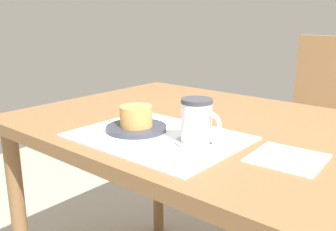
% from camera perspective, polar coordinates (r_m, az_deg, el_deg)
% --- Properties ---
extents(dining_table, '(1.25, 0.81, 0.74)m').
position_cam_1_polar(dining_table, '(1.10, 8.62, -5.43)').
color(dining_table, brown).
rests_on(dining_table, ground_plane).
extents(wooden_chair, '(0.42, 0.42, 0.95)m').
position_cam_1_polar(wooden_chair, '(1.75, 22.86, -3.40)').
color(wooden_chair, '#997047').
rests_on(wooden_chair, ground_plane).
extents(placemat, '(0.42, 0.32, 0.00)m').
position_cam_1_polar(placemat, '(0.96, -1.54, -3.23)').
color(placemat, white).
rests_on(placemat, dining_table).
extents(pastry_plate, '(0.16, 0.16, 0.01)m').
position_cam_1_polar(pastry_plate, '(1.01, -4.85, -1.92)').
color(pastry_plate, '#333842').
rests_on(pastry_plate, placemat).
extents(pastry, '(0.09, 0.09, 0.05)m').
position_cam_1_polar(pastry, '(1.00, -4.89, -0.09)').
color(pastry, tan).
rests_on(pastry, pastry_plate).
extents(coffee_coaster, '(0.10, 0.10, 0.00)m').
position_cam_1_polar(coffee_coaster, '(0.91, 4.28, -4.06)').
color(coffee_coaster, '#99999E').
rests_on(coffee_coaster, placemat).
extents(coffee_mug, '(0.11, 0.08, 0.11)m').
position_cam_1_polar(coffee_mug, '(0.89, 4.50, -0.77)').
color(coffee_mug, white).
rests_on(coffee_mug, coffee_coaster).
extents(paper_napkin, '(0.16, 0.16, 0.00)m').
position_cam_1_polar(paper_napkin, '(0.86, 17.72, -6.23)').
color(paper_napkin, white).
rests_on(paper_napkin, dining_table).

